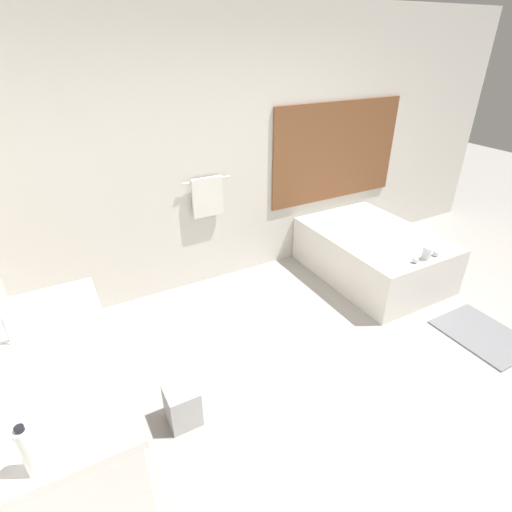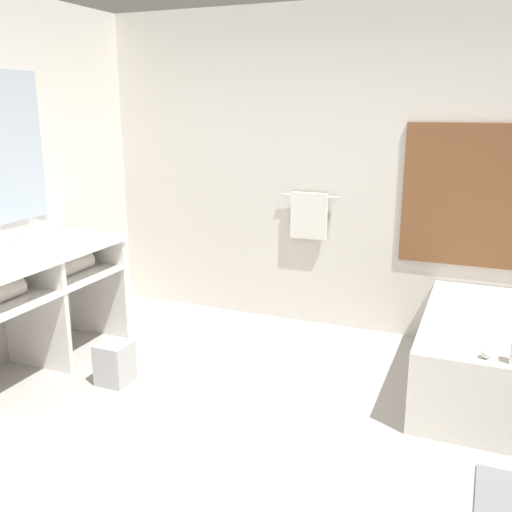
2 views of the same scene
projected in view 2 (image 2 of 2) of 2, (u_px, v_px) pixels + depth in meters
name	position (u px, v px, depth m)	size (l,w,h in m)	color
ground_plane	(240.00, 466.00, 3.09)	(16.00, 16.00, 0.00)	#A8A39E
wall_back_with_blinds	(353.00, 174.00, 4.72)	(7.40, 0.13, 2.70)	silver
vanity_counter	(35.00, 284.00, 4.12)	(0.64, 1.47, 0.89)	white
sink_faucet	(32.00, 231.00, 4.28)	(0.09, 0.04, 0.18)	silver
bathtub	(506.00, 354.00, 3.80)	(1.09, 1.53, 0.64)	silver
waste_bin	(115.00, 363.00, 3.99)	(0.22, 0.22, 0.30)	#B2B2B2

